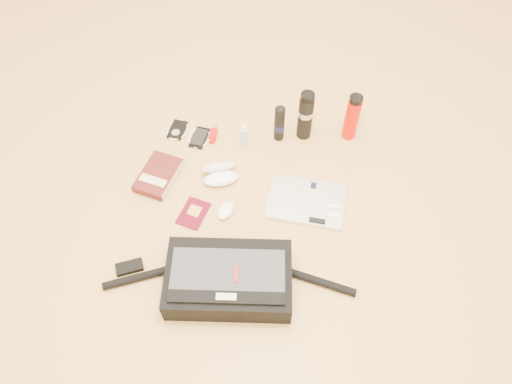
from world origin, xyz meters
TOP-DOWN VIEW (x-y plane):
  - ground at (0.00, 0.00)m, footprint 4.00×4.00m
  - messenger_bag at (-0.03, -0.29)m, footprint 0.94×0.31m
  - laptop at (0.25, 0.10)m, footprint 0.34×0.25m
  - book at (-0.38, 0.18)m, footprint 0.19×0.24m
  - passport at (-0.21, 0.01)m, footprint 0.14×0.16m
  - mouse at (-0.08, 0.03)m, footprint 0.08×0.11m
  - sunglasses_case at (-0.12, 0.20)m, footprint 0.18×0.16m
  - ipod at (-0.35, 0.45)m, footprint 0.11×0.12m
  - phone at (-0.24, 0.41)m, footprint 0.11×0.13m
  - inhaler at (-0.18, 0.43)m, footprint 0.03×0.10m
  - spray_bottle at (-0.04, 0.40)m, footprint 0.03×0.03m
  - aerosol_can at (0.11, 0.45)m, footprint 0.06×0.06m
  - thermos_black at (0.22, 0.48)m, footprint 0.08×0.08m
  - thermos_red at (0.43, 0.49)m, footprint 0.08×0.08m

SIDE VIEW (x-z plane):
  - ground at x=0.00m, z-range 0.00..0.00m
  - passport at x=-0.21m, z-range 0.00..0.01m
  - phone at x=-0.24m, z-range 0.00..0.01m
  - ipod at x=-0.35m, z-range 0.00..0.01m
  - laptop at x=0.25m, z-range 0.00..0.03m
  - inhaler at x=-0.18m, z-range 0.00..0.03m
  - mouse at x=-0.08m, z-range 0.00..0.03m
  - book at x=-0.38m, z-range 0.00..0.04m
  - sunglasses_case at x=-0.12m, z-range -0.01..0.07m
  - spray_bottle at x=-0.04m, z-range -0.01..0.12m
  - messenger_bag at x=-0.03m, z-range -0.01..0.12m
  - aerosol_can at x=0.11m, z-range 0.00..0.19m
  - thermos_red at x=0.43m, z-range 0.00..0.24m
  - thermos_black at x=0.22m, z-range 0.00..0.25m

